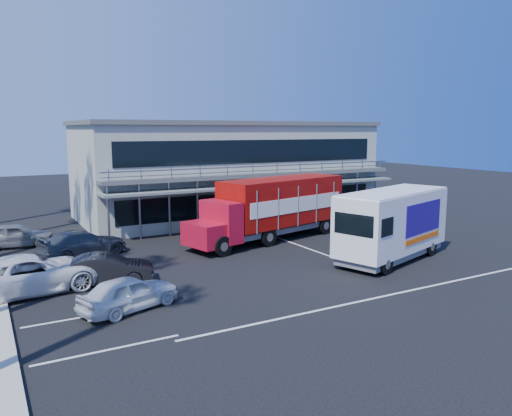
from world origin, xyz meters
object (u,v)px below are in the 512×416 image
white_van (392,224)px  parked_car_a (129,293)px  parked_car_b (107,269)px  red_truck (274,206)px

white_van → parked_car_a: white_van is taller
parked_car_a → parked_car_b: parked_car_b is taller
white_van → parked_car_a: size_ratio=2.03×
parked_car_a → parked_car_b: bearing=-19.0°
red_truck → parked_car_a: red_truck is taller
red_truck → parked_car_b: (-11.05, -4.14, -1.39)m
white_van → parked_car_b: bearing=149.8°
red_truck → parked_car_a: (-11.05, -7.80, -1.40)m
red_truck → parked_car_b: size_ratio=2.83×
parked_car_a → parked_car_b: 3.66m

